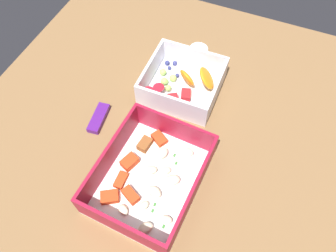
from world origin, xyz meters
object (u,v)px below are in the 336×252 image
(pasta_container, at_px, (150,177))
(paper_cup_liner, at_px, (198,51))
(fruit_bowl, at_px, (182,84))
(candy_bar, at_px, (99,118))

(pasta_container, distance_m, paper_cup_liner, 0.34)
(pasta_container, xyz_separation_m, fruit_bowl, (0.22, 0.02, 0.00))
(fruit_bowl, height_order, paper_cup_liner, fruit_bowl)
(candy_bar, bearing_deg, paper_cup_liner, -26.14)
(pasta_container, height_order, fruit_bowl, pasta_container)
(fruit_bowl, xyz_separation_m, candy_bar, (-0.14, 0.13, -0.01))
(candy_bar, xyz_separation_m, paper_cup_liner, (0.26, -0.13, 0.00))
(candy_bar, distance_m, paper_cup_liner, 0.28)
(pasta_container, xyz_separation_m, paper_cup_liner, (0.34, 0.03, -0.01))
(pasta_container, xyz_separation_m, candy_bar, (0.08, 0.15, -0.01))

